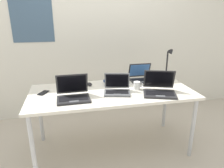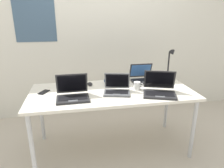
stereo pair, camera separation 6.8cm
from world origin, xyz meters
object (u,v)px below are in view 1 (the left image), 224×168
laptop_front_left (73,94)px  cell_phone (43,93)px  laptop_near_mouse (117,89)px  laptop_by_keyboard (142,77)px  laptop_back_right (159,89)px  coffee_mug (137,85)px  computer_mouse (89,84)px  book_stack (114,82)px  desk_lamp (168,64)px  pill_bottle (60,81)px  headphones (74,85)px

laptop_front_left → cell_phone: laptop_front_left is taller
laptop_near_mouse → laptop_by_keyboard: size_ratio=1.11×
laptop_back_right → coffee_mug: 0.26m
computer_mouse → book_stack: size_ratio=0.42×
laptop_by_keyboard → computer_mouse: bearing=-176.2°
laptop_near_mouse → laptop_back_right: size_ratio=0.77×
desk_lamp → computer_mouse: bearing=-177.8°
desk_lamp → book_stack: desk_lamp is taller
desk_lamp → coffee_mug: desk_lamp is taller
laptop_by_keyboard → pill_bottle: bearing=176.9°
laptop_back_right → cell_phone: laptop_back_right is taller
laptop_by_keyboard → coffee_mug: laptop_by_keyboard is taller
book_stack → coffee_mug: coffee_mug is taller
laptop_near_mouse → headphones: (-0.44, 0.32, -0.03)m
laptop_by_keyboard → book_stack: 0.39m
coffee_mug → pill_bottle: bearing=158.0°
laptop_back_right → book_stack: 0.58m
desk_lamp → laptop_near_mouse: size_ratio=1.24×
headphones → laptop_front_left: bearing=-93.9°
laptop_front_left → cell_phone: 0.38m
pill_bottle → headphones: bearing=-27.2°
desk_lamp → laptop_front_left: 1.31m
headphones → pill_bottle: size_ratio=2.71×
desk_lamp → headphones: desk_lamp is taller
pill_bottle → coffee_mug: 0.92m
laptop_near_mouse → computer_mouse: 0.41m
desk_lamp → laptop_front_left: (-1.23, -0.41, -0.15)m
desk_lamp → headphones: bearing=-179.0°
desk_lamp → laptop_near_mouse: bearing=-155.6°
laptop_by_keyboard → laptop_near_mouse: bearing=-139.4°
cell_phone → book_stack: (0.81, 0.14, 0.02)m
headphones → desk_lamp: bearing=1.0°
book_stack → desk_lamp: bearing=4.3°
computer_mouse → coffee_mug: size_ratio=0.85×
laptop_by_keyboard → pill_bottle: laptop_by_keyboard is taller
cell_phone → headphones: 0.38m
laptop_front_left → book_stack: (0.50, 0.36, -0.02)m
laptop_near_mouse → laptop_by_keyboard: laptop_by_keyboard is taller
desk_lamp → laptop_front_left: bearing=-161.6°
pill_bottle → laptop_front_left: bearing=-74.3°
headphones → laptop_back_right: bearing=-26.5°
laptop_near_mouse → laptop_front_left: laptop_front_left is taller
laptop_back_right → cell_phone: bearing=167.4°
pill_bottle → computer_mouse: bearing=-16.6°
computer_mouse → headphones: 0.18m
pill_bottle → coffee_mug: coffee_mug is taller
laptop_near_mouse → cell_phone: bearing=168.9°
laptop_front_left → laptop_back_right: (0.91, -0.05, 0.00)m
laptop_by_keyboard → computer_mouse: (-0.67, -0.05, -0.03)m
desk_lamp → laptop_by_keyboard: bearing=179.2°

